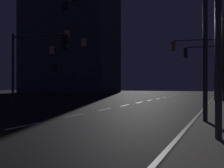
{
  "coord_description": "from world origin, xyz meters",
  "views": [
    {
      "loc": [
        7.08,
        -4.19,
        1.55
      ],
      "look_at": [
        -1.95,
        19.38,
        1.65
      ],
      "focal_mm": 47.2,
      "sensor_mm": 36.0,
      "label": 1
    }
  ],
  "objects_px": {
    "traffic_light_far_center": "(203,61)",
    "building_distant": "(70,24)",
    "traffic_light_near_right": "(37,54)",
    "traffic_light_mid_right": "(196,56)"
  },
  "relations": [
    {
      "from": "traffic_light_far_center",
      "to": "building_distant",
      "type": "bearing_deg",
      "value": 137.95
    },
    {
      "from": "traffic_light_far_center",
      "to": "traffic_light_near_right",
      "type": "bearing_deg",
      "value": -128.32
    },
    {
      "from": "building_distant",
      "to": "traffic_light_near_right",
      "type": "bearing_deg",
      "value": -63.99
    },
    {
      "from": "traffic_light_far_center",
      "to": "building_distant",
      "type": "relative_size",
      "value": 0.18
    },
    {
      "from": "traffic_light_mid_right",
      "to": "traffic_light_far_center",
      "type": "bearing_deg",
      "value": 71.9
    },
    {
      "from": "traffic_light_far_center",
      "to": "traffic_light_mid_right",
      "type": "relative_size",
      "value": 0.92
    },
    {
      "from": "traffic_light_far_center",
      "to": "traffic_light_near_right",
      "type": "height_order",
      "value": "traffic_light_far_center"
    },
    {
      "from": "traffic_light_far_center",
      "to": "traffic_light_mid_right",
      "type": "height_order",
      "value": "traffic_light_mid_right"
    },
    {
      "from": "traffic_light_near_right",
      "to": "traffic_light_mid_right",
      "type": "xyz_separation_m",
      "value": [
        9.46,
        11.1,
        0.54
      ]
    },
    {
      "from": "traffic_light_near_right",
      "to": "building_distant",
      "type": "relative_size",
      "value": 0.18
    }
  ]
}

